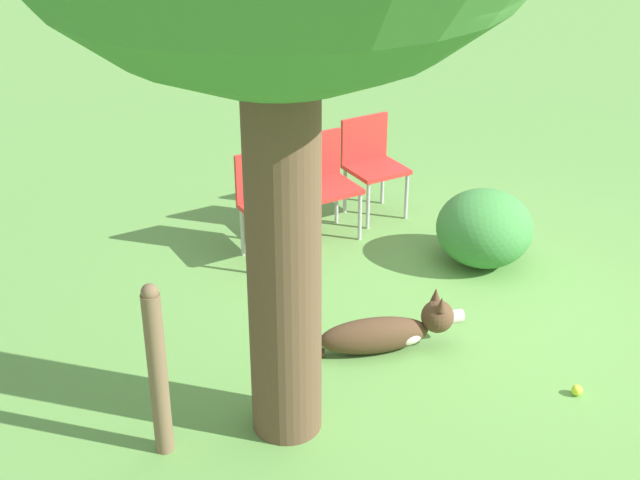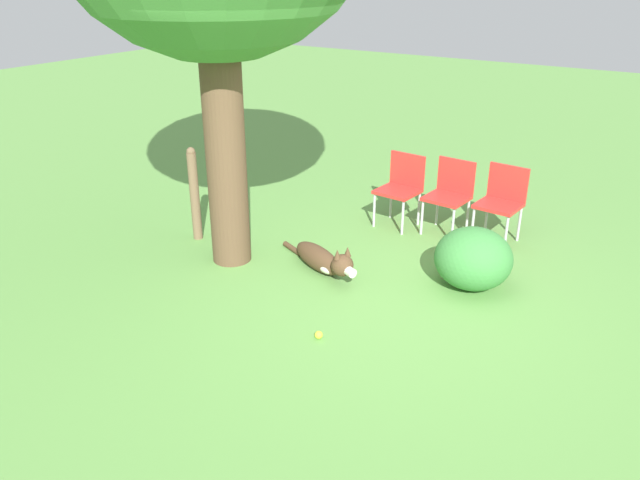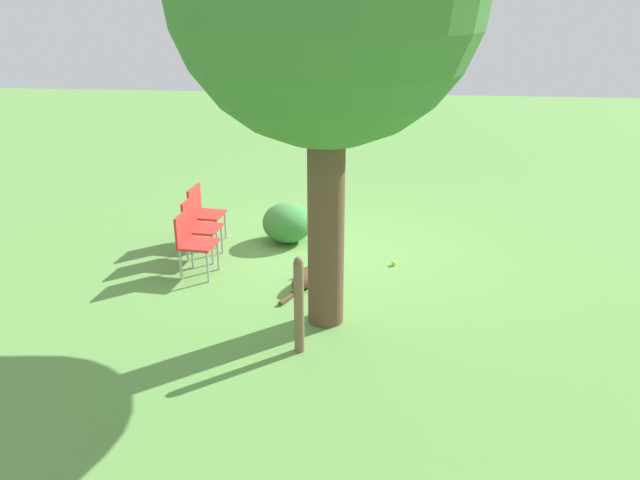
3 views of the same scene
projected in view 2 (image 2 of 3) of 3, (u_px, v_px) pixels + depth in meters
The scene contains 8 objects.
ground_plane at pixel (355, 290), 5.86m from camera, with size 30.00×30.00×0.00m, color #609947.
dog at pixel (324, 260), 6.13m from camera, with size 0.59×1.16×0.38m.
fence_post at pixel (194, 194), 6.73m from camera, with size 0.10×0.10×1.04m.
red_chair_0 at pixel (502, 198), 6.72m from camera, with size 0.46×0.48×0.82m.
red_chair_1 at pixel (450, 191), 6.93m from camera, with size 0.46×0.48×0.82m.
red_chair_2 at pixel (401, 185), 7.14m from camera, with size 0.46×0.48×0.82m.
tennis_ball at pixel (319, 335), 5.09m from camera, with size 0.07×0.07×0.07m.
low_shrub at pixel (473, 258), 5.81m from camera, with size 0.72×0.72×0.58m.
Camera 2 is at (-4.51, -2.51, 2.82)m, focal length 35.00 mm.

